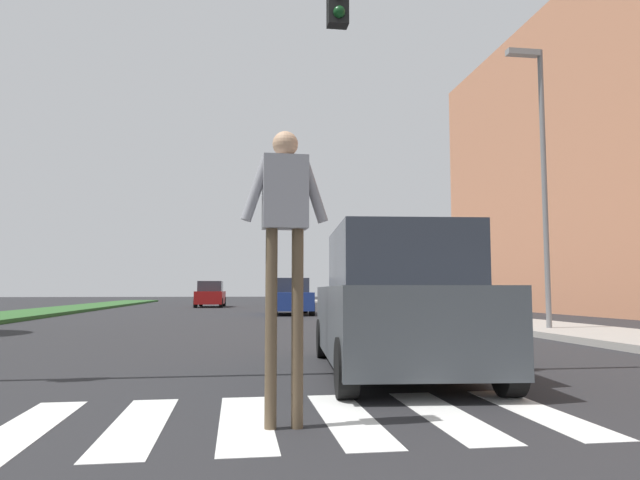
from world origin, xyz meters
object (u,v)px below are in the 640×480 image
(pedestrian_performer, at_px, (285,227))
(sedan_midblock, at_px, (291,298))
(suv_crossing, at_px, (396,305))
(sedan_distant, at_px, (211,295))
(street_lamp_right, at_px, (540,160))

(pedestrian_performer, xyz_separation_m, sedan_midblock, (2.14, 22.04, -0.88))
(suv_crossing, distance_m, sedan_distant, 31.69)
(street_lamp_right, distance_m, sedan_distant, 27.16)
(sedan_midblock, height_order, sedan_distant, sedan_distant)
(pedestrian_performer, distance_m, sedan_midblock, 22.17)
(street_lamp_right, relative_size, pedestrian_performer, 3.01)
(suv_crossing, relative_size, sedan_midblock, 1.05)
(street_lamp_right, xyz_separation_m, pedestrian_performer, (-7.61, -9.27, -2.93))
(street_lamp_right, height_order, sedan_midblock, street_lamp_right)
(sedan_midblock, bearing_deg, sedan_distant, 109.10)
(pedestrian_performer, bearing_deg, sedan_distant, 93.54)
(pedestrian_performer, bearing_deg, suv_crossing, 58.48)
(street_lamp_right, relative_size, sedan_midblock, 1.66)
(street_lamp_right, xyz_separation_m, suv_crossing, (-5.84, -6.38, -3.66))
(pedestrian_performer, distance_m, suv_crossing, 3.47)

